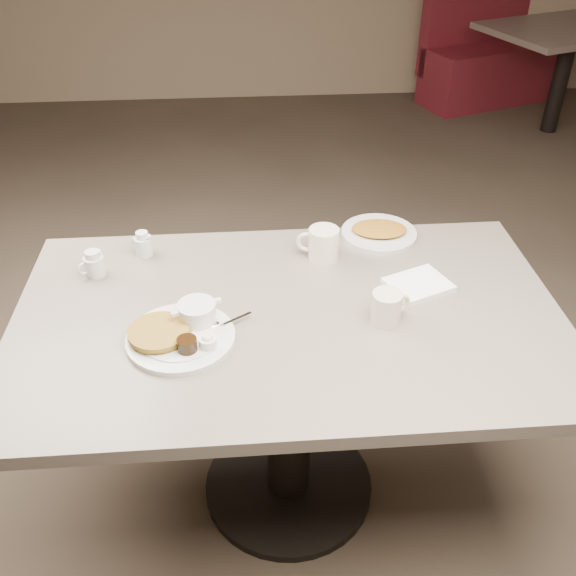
{
  "coord_description": "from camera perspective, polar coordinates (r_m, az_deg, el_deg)",
  "views": [
    {
      "loc": [
        -0.11,
        -1.37,
        1.81
      ],
      "look_at": [
        0.0,
        0.02,
        0.82
      ],
      "focal_mm": 39.69,
      "sensor_mm": 36.0,
      "label": 1
    }
  ],
  "objects": [
    {
      "name": "booth_back_right",
      "position": [
        5.67,
        18.26,
        19.51
      ],
      "size": [
        1.54,
        1.67,
        1.12
      ],
      "color": "maroon",
      "rests_on": "ground"
    },
    {
      "name": "room",
      "position": [
        1.43,
        0.07,
        18.74
      ],
      "size": [
        7.04,
        8.04,
        2.84
      ],
      "color": "#4C3F33",
      "rests_on": "ground"
    },
    {
      "name": "creamer_left",
      "position": [
        1.95,
        -17.0,
        2.05
      ],
      "size": [
        0.08,
        0.07,
        0.08
      ],
      "color": "silver",
      "rests_on": "diner_table"
    },
    {
      "name": "coffee_mug_far",
      "position": [
        1.94,
        3.1,
        3.99
      ],
      "size": [
        0.14,
        0.11,
        0.1
      ],
      "color": "white",
      "rests_on": "diner_table"
    },
    {
      "name": "napkin",
      "position": [
        1.87,
        11.59,
        0.27
      ],
      "size": [
        0.21,
        0.19,
        0.02
      ],
      "color": "white",
      "rests_on": "diner_table"
    },
    {
      "name": "creamer_right",
      "position": [
        2.01,
        -12.86,
        3.82
      ],
      "size": [
        0.07,
        0.05,
        0.08
      ],
      "color": "silver",
      "rests_on": "diner_table"
    },
    {
      "name": "diner_table",
      "position": [
        1.85,
        0.05,
        -6.44
      ],
      "size": [
        1.5,
        0.9,
        0.75
      ],
      "color": "slate",
      "rests_on": "ground"
    },
    {
      "name": "hash_plate",
      "position": [
        2.09,
        8.15,
        5.0
      ],
      "size": [
        0.27,
        0.27,
        0.04
      ],
      "color": "beige",
      "rests_on": "diner_table"
    },
    {
      "name": "coffee_mug_near",
      "position": [
        1.7,
        8.87,
        -1.69
      ],
      "size": [
        0.12,
        0.1,
        0.09
      ],
      "color": "beige",
      "rests_on": "diner_table"
    },
    {
      "name": "main_plate",
      "position": [
        1.67,
        -9.56,
        -3.79
      ],
      "size": [
        0.37,
        0.37,
        0.07
      ],
      "color": "silver",
      "rests_on": "diner_table"
    }
  ]
}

